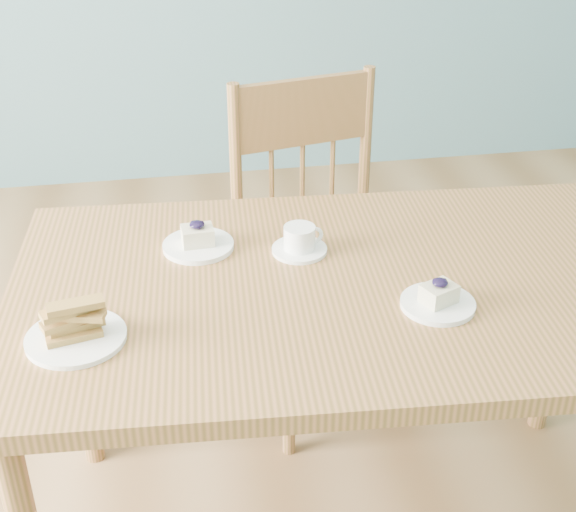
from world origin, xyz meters
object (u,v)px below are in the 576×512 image
(cheesecake_plate_near, at_px, (438,299))
(biscotti_plate, at_px, (74,327))
(dining_table, at_px, (352,310))
(dining_chair, at_px, (321,252))
(coffee_cup, at_px, (300,241))
(cheesecake_plate_far, at_px, (198,241))

(cheesecake_plate_near, distance_m, biscotti_plate, 0.71)
(dining_table, distance_m, dining_chair, 0.62)
(dining_table, relative_size, coffee_cup, 12.09)
(dining_chair, distance_m, cheesecake_plate_near, 0.78)
(cheesecake_plate_near, height_order, biscotti_plate, biscotti_plate)
(dining_chair, relative_size, biscotti_plate, 5.25)
(dining_chair, bearing_deg, coffee_cup, -120.49)
(cheesecake_plate_near, bearing_deg, coffee_cup, 130.97)
(dining_chair, bearing_deg, cheesecake_plate_near, -95.58)
(coffee_cup, distance_m, biscotti_plate, 0.54)
(cheesecake_plate_far, distance_m, coffee_cup, 0.23)
(dining_table, distance_m, biscotti_plate, 0.59)
(dining_table, bearing_deg, coffee_cup, 126.69)
(cheesecake_plate_near, bearing_deg, cheesecake_plate_far, 144.81)
(dining_chair, distance_m, biscotti_plate, 1.00)
(dining_table, distance_m, coffee_cup, 0.19)
(dining_chair, xyz_separation_m, biscotti_plate, (-0.63, -0.71, 0.30))
(cheesecake_plate_near, distance_m, coffee_cup, 0.35)
(dining_table, height_order, dining_chair, dining_chair)
(cheesecake_plate_far, bearing_deg, coffee_cup, -13.68)
(cheesecake_plate_far, relative_size, coffee_cup, 1.29)
(cheesecake_plate_near, bearing_deg, dining_chair, 96.46)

